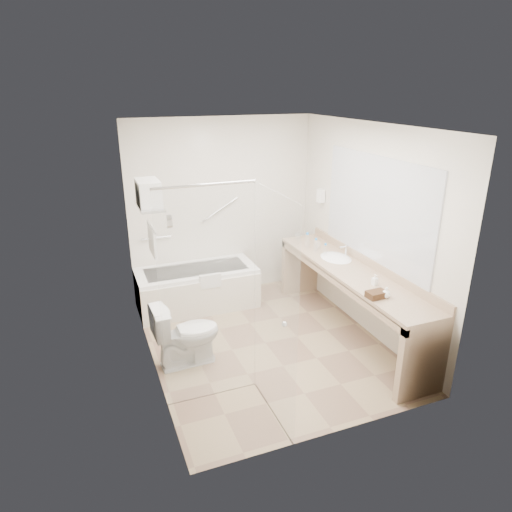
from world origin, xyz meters
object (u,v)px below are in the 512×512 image
object	(u,v)px
vanity_counter	(350,286)
water_bottle_left	(325,251)
bathtub	(197,288)
amenity_basket	(377,294)
toilet	(186,334)

from	to	relation	value
vanity_counter	water_bottle_left	world-z (taller)	water_bottle_left
bathtub	vanity_counter	distance (m)	2.09
water_bottle_left	amenity_basket	bearing A→B (deg)	-94.31
water_bottle_left	vanity_counter	bearing A→B (deg)	-80.61
toilet	water_bottle_left	size ratio (longest dim) A/B	4.07
vanity_counter	amenity_basket	xyz separation A→B (m)	(-0.17, -0.74, 0.24)
bathtub	water_bottle_left	distance (m)	1.83
vanity_counter	amenity_basket	world-z (taller)	vanity_counter
amenity_basket	bathtub	bearing A→B (deg)	122.42
vanity_counter	amenity_basket	size ratio (longest dim) A/B	13.27
vanity_counter	bathtub	bearing A→B (deg)	137.65
vanity_counter	toilet	size ratio (longest dim) A/B	3.72
bathtub	amenity_basket	bearing A→B (deg)	-57.58
toilet	amenity_basket	world-z (taller)	amenity_basket
bathtub	amenity_basket	distance (m)	2.59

